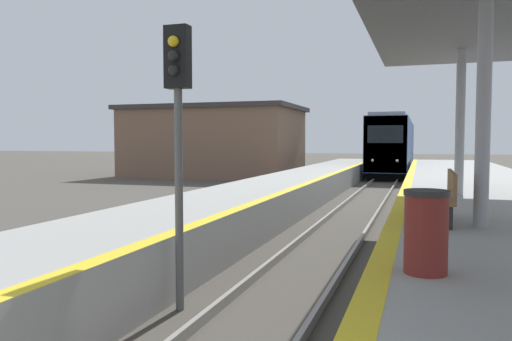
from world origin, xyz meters
TOP-DOWN VIEW (x-y plane):
  - train at (0.00, 41.02)m, footprint 2.60×23.11m
  - signal_near at (-1.29, 5.20)m, footprint 0.36×0.31m
  - trash_bin at (2.15, 4.40)m, footprint 0.49×0.49m
  - bench at (2.49, 8.18)m, footprint 0.44×1.94m
  - station_building at (-12.09, 31.84)m, footprint 12.22×7.99m

SIDE VIEW (x-z plane):
  - trash_bin at x=2.15m, z-range 1.05..1.98m
  - bench at x=2.49m, z-range 1.09..2.01m
  - train at x=0.00m, z-range 0.04..4.34m
  - station_building at x=-12.09m, z-range 0.01..4.98m
  - signal_near at x=-1.29m, z-range 0.84..5.02m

